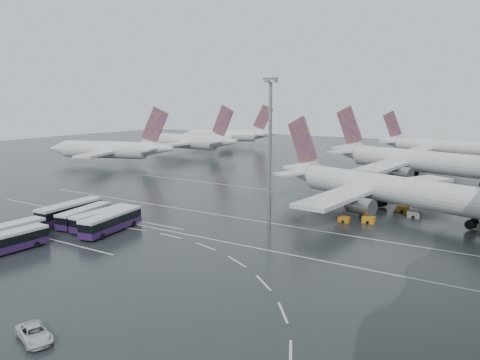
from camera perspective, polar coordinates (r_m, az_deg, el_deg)
The scene contains 24 objects.
ground at distance 76.85m, azimuth -1.13°, elevation -7.15°, with size 420.00×420.00×0.00m, color black.
lane_marking_near at distance 75.27m, azimuth -1.98°, elevation -7.52°, with size 120.00×0.25×0.01m, color silver.
lane_marking_mid at distance 86.71m, azimuth 3.27°, elevation -5.19°, with size 120.00×0.25×0.01m, color silver.
lane_marking_far at distance 111.37m, azimuth 10.33°, elevation -1.97°, with size 120.00×0.25×0.01m, color silver.
bus_bay_line_south at distance 82.05m, azimuth -21.86°, elevation -6.77°, with size 28.00×0.25×0.01m, color silver.
bus_bay_line_north at distance 91.85m, azimuth -13.75°, elevation -4.60°, with size 28.00×0.25×0.01m, color silver.
airliner_main at distance 98.81m, azimuth 16.53°, elevation -0.94°, with size 54.15×46.89×18.69m.
airliner_gate_b at distance 141.78m, azimuth 20.29°, elevation 2.19°, with size 58.15×51.58×20.54m.
airliner_gate_c at distance 192.74m, azimuth 22.77°, elevation 3.70°, with size 49.87×45.34×18.01m.
jet_remote_west at distance 167.54m, azimuth -15.28°, elevation 3.56°, with size 45.30×36.86×20.16m.
jet_remote_mid at distance 193.62m, azimuth -6.03°, elevation 4.66°, with size 46.58×37.45×20.40m.
jet_remote_far at distance 228.28m, azimuth -1.19°, elevation 5.47°, with size 43.98×35.93×20.12m.
bus_row_near_a at distance 92.97m, azimuth -20.04°, elevation -3.58°, with size 4.37×13.93×3.37m.
bus_row_near_b at distance 89.67m, azimuth -18.44°, elevation -4.11°, with size 4.83×12.37×2.97m.
bus_row_near_c at distance 86.68m, azimuth -16.51°, elevation -4.45°, with size 3.44×12.50×3.04m.
bus_row_near_d at distance 83.19m, azimuth -15.41°, elevation -4.90°, with size 5.10×13.64×3.28m.
bus_row_far_a at distance 81.56m, azimuth -26.90°, elevation -5.94°, with size 3.17×13.08×3.22m.
bus_row_far_b at distance 77.42m, azimuth -26.67°, elevation -6.78°, with size 3.25×12.62×3.09m.
van_curve_a at distance 50.03m, azimuth -23.76°, elevation -16.77°, with size 2.36×5.12×1.42m, color silver.
floodlight_mast at distance 81.70m, azimuth 3.69°, elevation 5.57°, with size 2.00×2.00×26.08m.
gse_cart_belly_a at distance 89.23m, azimuth 15.40°, elevation -4.70°, with size 2.21×1.31×1.21m, color #C57C1A.
gse_cart_belly_b at distance 95.75m, azimuth 20.45°, elevation -3.97°, with size 2.33×1.38×1.27m, color slate.
gse_cart_belly_c at distance 88.76m, azimuth 12.55°, elevation -4.70°, with size 2.00×1.18×1.09m, color #C57C1A.
gse_cart_belly_e at distance 99.94m, azimuth 19.22°, elevation -3.36°, with size 2.22×1.31×1.21m, color #C57C1A.
Camera 1 is at (40.71, -61.22, 22.39)m, focal length 35.00 mm.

